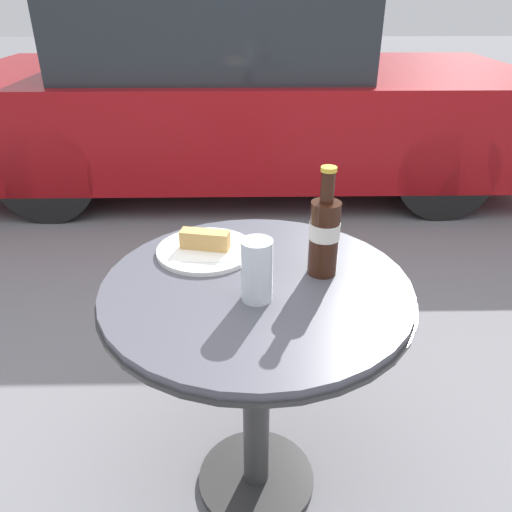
{
  "coord_description": "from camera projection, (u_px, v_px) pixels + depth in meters",
  "views": [
    {
      "loc": [
        -0.02,
        -0.98,
        1.28
      ],
      "look_at": [
        0.0,
        0.04,
        0.73
      ],
      "focal_mm": 35.0,
      "sensor_mm": 36.0,
      "label": 1
    }
  ],
  "objects": [
    {
      "name": "parked_car",
      "position": [
        240.0,
        97.0,
        3.58
      ],
      "size": [
        3.88,
        1.8,
        1.23
      ],
      "color": "#9E0F14",
      "rests_on": "ground_plane"
    },
    {
      "name": "ground_plane",
      "position": [
        256.0,
        480.0,
        1.47
      ],
      "size": [
        30.0,
        30.0,
        0.0
      ],
      "primitive_type": "plane",
      "color": "slate"
    },
    {
      "name": "lunch_plate_near",
      "position": [
        205.0,
        248.0,
        1.27
      ],
      "size": [
        0.25,
        0.25,
        0.06
      ],
      "color": "white",
      "rests_on": "bistro_table"
    },
    {
      "name": "drinking_glass",
      "position": [
        255.0,
        273.0,
        1.06
      ],
      "size": [
        0.07,
        0.07,
        0.14
      ],
      "color": "silver",
      "rests_on": "bistro_table"
    },
    {
      "name": "bistro_table",
      "position": [
        256.0,
        331.0,
        1.21
      ],
      "size": [
        0.72,
        0.72,
        0.68
      ],
      "color": "#333333",
      "rests_on": "ground_plane"
    },
    {
      "name": "cola_bottle_left",
      "position": [
        324.0,
        233.0,
        1.14
      ],
      "size": [
        0.07,
        0.07,
        0.26
      ],
      "color": "#33190F",
      "rests_on": "bistro_table"
    }
  ]
}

